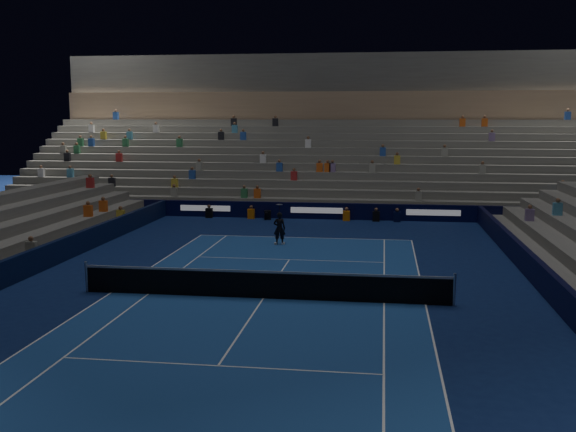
{
  "coord_description": "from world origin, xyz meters",
  "views": [
    {
      "loc": [
        4.01,
        -22.05,
        6.17
      ],
      "look_at": [
        0.0,
        6.0,
        2.0
      ],
      "focal_mm": 41.85,
      "sensor_mm": 36.0,
      "label": 1
    }
  ],
  "objects": [
    {
      "name": "broadcast_camera",
      "position": [
        -2.95,
        17.81,
        0.28
      ],
      "size": [
        0.49,
        0.89,
        0.54
      ],
      "color": "black",
      "rests_on": "ground"
    },
    {
      "name": "tennis_net",
      "position": [
        0.0,
        0.0,
        0.5
      ],
      "size": [
        12.9,
        0.1,
        1.1
      ],
      "color": "#B2B2B7",
      "rests_on": "ground"
    },
    {
      "name": "ground",
      "position": [
        0.0,
        0.0,
        0.0
      ],
      "size": [
        90.0,
        90.0,
        0.0
      ],
      "primitive_type": "plane",
      "color": "#0C1C4C",
      "rests_on": "ground"
    },
    {
      "name": "sponsor_barrier_far",
      "position": [
        0.0,
        18.5,
        0.5
      ],
      "size": [
        44.0,
        0.25,
        1.0
      ],
      "primitive_type": "cube",
      "color": "black",
      "rests_on": "ground"
    },
    {
      "name": "tennis_player",
      "position": [
        -0.98,
        9.88,
        0.8
      ],
      "size": [
        0.59,
        0.4,
        1.6
      ],
      "primitive_type": "imported",
      "rotation": [
        0.0,
        0.0,
        3.16
      ],
      "color": "black",
      "rests_on": "ground"
    },
    {
      "name": "sponsor_barrier_west",
      "position": [
        -9.7,
        0.0,
        0.5
      ],
      "size": [
        0.25,
        37.0,
        1.0
      ],
      "primitive_type": "cube",
      "color": "black",
      "rests_on": "ground"
    },
    {
      "name": "sponsor_barrier_east",
      "position": [
        9.7,
        0.0,
        0.5
      ],
      "size": [
        0.25,
        37.0,
        1.0
      ],
      "primitive_type": "cube",
      "color": "black",
      "rests_on": "ground"
    },
    {
      "name": "court_surface",
      "position": [
        0.0,
        0.0,
        0.01
      ],
      "size": [
        10.97,
        23.77,
        0.01
      ],
      "primitive_type": "cube",
      "color": "navy",
      "rests_on": "ground"
    },
    {
      "name": "grandstand_main",
      "position": [
        0.0,
        27.9,
        3.38
      ],
      "size": [
        44.0,
        15.2,
        11.2
      ],
      "color": "slate",
      "rests_on": "ground"
    }
  ]
}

